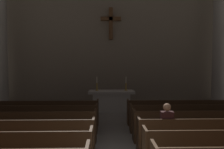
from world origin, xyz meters
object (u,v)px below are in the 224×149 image
object	(u,v)px
pew_left_row_3	(14,137)
altar	(111,100)
pew_right_row_3	(216,135)
candlestick_right	(126,86)
pew_left_row_4	(27,126)
pew_left_row_5	(37,118)
candlestick_left	(97,86)
lone_worshipper	(166,127)
column_right_fourth	(221,39)
pew_right_row_6	(180,112)
pew_right_row_5	(190,118)
pew_right_row_4	(201,125)
pew_left_row_6	(44,112)

from	to	relation	value
pew_left_row_3	altar	world-z (taller)	altar
pew_right_row_3	candlestick_right	distance (m)	5.71
pew_left_row_4	pew_left_row_5	world-z (taller)	same
candlestick_left	pew_left_row_4	bearing A→B (deg)	-113.40
pew_left_row_5	lone_worshipper	xyz separation A→B (m)	(3.88, -1.90, 0.22)
column_right_fourth	candlestick_right	world-z (taller)	column_right_fourth
pew_right_row_3	lone_worshipper	world-z (taller)	lone_worshipper
pew_left_row_5	pew_right_row_3	size ratio (longest dim) A/B	1.00
pew_right_row_6	column_right_fourth	size ratio (longest dim) A/B	0.56
pew_right_row_6	candlestick_left	distance (m)	4.15
pew_left_row_5	candlestick_right	bearing A→B (deg)	45.91
pew_left_row_4	column_right_fourth	size ratio (longest dim) A/B	0.56
pew_right_row_5	altar	size ratio (longest dim) A/B	1.86
pew_right_row_5	lone_worshipper	xyz separation A→B (m)	(-1.30, -1.90, 0.22)
pew_right_row_4	altar	world-z (taller)	altar
column_right_fourth	candlestick_left	distance (m)	6.75
pew_left_row_5	candlestick_left	world-z (taller)	candlestick_left
pew_right_row_4	altar	size ratio (longest dim) A/B	1.86
pew_right_row_6	candlestick_left	xyz separation A→B (m)	(-3.29, 2.43, 0.74)
pew_left_row_6	pew_right_row_3	world-z (taller)	same
lone_worshipper	candlestick_left	bearing A→B (deg)	110.59
candlestick_right	candlestick_left	bearing A→B (deg)	180.00
pew_left_row_4	pew_right_row_5	xyz separation A→B (m)	(5.18, 0.97, 0.00)
pew_left_row_5	column_right_fourth	distance (m)	9.64
pew_right_row_5	candlestick_left	world-z (taller)	candlestick_left
pew_left_row_5	candlestick_right	xyz separation A→B (m)	(3.29, 3.40, 0.74)
candlestick_right	pew_left_row_4	bearing A→B (deg)	-126.99
column_right_fourth	altar	world-z (taller)	column_right_fourth
pew_left_row_5	pew_left_row_6	xyz separation A→B (m)	(0.00, 0.97, 0.00)
pew_left_row_5	lone_worshipper	size ratio (longest dim) A/B	3.09
pew_right_row_4	lone_worshipper	distance (m)	1.61
pew_left_row_5	lone_worshipper	bearing A→B (deg)	-26.12
pew_left_row_3	pew_left_row_4	bearing A→B (deg)	90.00
pew_right_row_4	candlestick_left	bearing A→B (deg)	126.99
pew_right_row_6	altar	xyz separation A→B (m)	(-2.59, 2.43, 0.06)
candlestick_right	column_right_fourth	bearing A→B (deg)	7.56
altar	pew_right_row_3	bearing A→B (deg)	-64.12
pew_left_row_3	candlestick_left	xyz separation A→B (m)	(1.89, 5.34, 0.74)
pew_right_row_6	candlestick_right	xyz separation A→B (m)	(-1.89, 2.43, 0.74)
pew_left_row_6	candlestick_right	bearing A→B (deg)	36.40
altar	candlestick_left	distance (m)	0.98
pew_right_row_3	column_right_fourth	bearing A→B (deg)	63.30
pew_left_row_6	pew_right_row_3	distance (m)	5.94
pew_left_row_3	pew_right_row_5	size ratio (longest dim) A/B	1.00
pew_right_row_3	column_right_fourth	distance (m)	7.37
pew_left_row_3	pew_right_row_4	world-z (taller)	same
pew_left_row_3	pew_left_row_5	bearing A→B (deg)	90.00
pew_left_row_6	candlestick_right	size ratio (longest dim) A/B	6.15
pew_right_row_6	pew_left_row_4	bearing A→B (deg)	-159.45
pew_right_row_6	candlestick_right	world-z (taller)	candlestick_right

